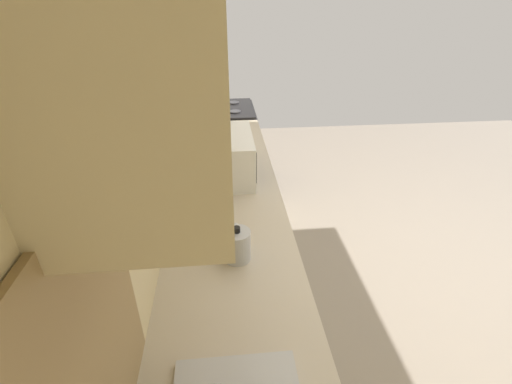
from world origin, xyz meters
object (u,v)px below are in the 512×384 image
bowl (228,136)px  kettle (237,245)px  oven_range (225,149)px  microwave (222,156)px

bowl → kettle: (-1.46, 0.00, 0.04)m
oven_range → kettle: size_ratio=6.31×
oven_range → bowl: (-0.83, -0.03, 0.46)m
microwave → bowl: (0.62, -0.05, -0.10)m
bowl → microwave: bearing=175.2°
oven_range → bowl: size_ratio=7.38×
microwave → kettle: (-0.83, -0.05, -0.06)m
microwave → bowl: bearing=-4.8°
oven_range → microwave: bearing=179.0°
oven_range → microwave: (-1.46, 0.03, 0.56)m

